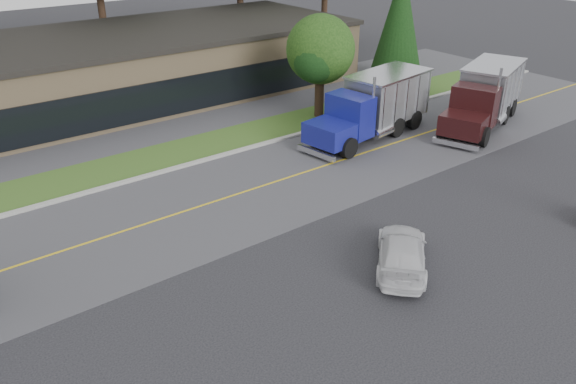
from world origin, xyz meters
name	(u,v)px	position (x,y,z in m)	size (l,w,h in m)	color
ground	(377,293)	(0.00, 0.00, 0.00)	(140.00, 140.00, 0.00)	#37373D
road	(234,195)	(0.00, 9.00, 0.00)	(60.00, 8.00, 0.02)	#59595E
center_line	(234,195)	(0.00, 9.00, 0.00)	(60.00, 0.12, 0.01)	gold
curb	(190,165)	(0.00, 13.20, 0.00)	(60.00, 0.30, 0.12)	#9E9E99
grass_verge	(173,154)	(0.00, 15.00, 0.00)	(60.00, 3.40, 0.03)	#3B5F20
far_parking	(134,128)	(0.00, 20.00, 0.00)	(60.00, 7.00, 0.02)	#59595E
strip_mall	(122,68)	(2.00, 26.00, 2.00)	(32.00, 12.00, 4.00)	tan
evergreen_right	(400,17)	(20.00, 18.00, 4.58)	(3.67, 3.67, 8.34)	#382619
tree_verge	(321,53)	(10.07, 15.05, 3.93)	(4.34, 4.08, 6.19)	#382619
dump_truck_blue	(375,104)	(10.41, 10.69, 1.81)	(8.76, 3.77, 3.36)	black
dump_truck_maroon	(485,95)	(16.89, 8.07, 1.81)	(8.80, 5.20, 3.36)	black
rally_car	(402,252)	(1.77, 0.60, 0.61)	(1.71, 4.21, 1.22)	silver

